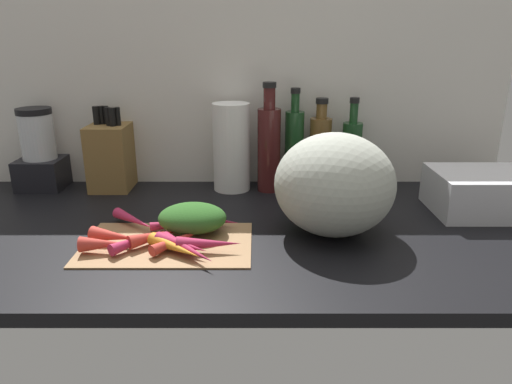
{
  "coord_description": "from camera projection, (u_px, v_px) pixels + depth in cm",
  "views": [
    {
      "loc": [
        6.53,
        -110.72,
        46.37
      ],
      "look_at": [
        6.22,
        -7.26,
        11.36
      ],
      "focal_mm": 32.9,
      "sensor_mm": 36.0,
      "label": 1
    }
  ],
  "objects": [
    {
      "name": "ground_plane",
      "position": [
        232.0,
        230.0,
        1.2
      ],
      "size": [
        170.0,
        80.0,
        3.0
      ],
      "primitive_type": "cube",
      "color": "black"
    },
    {
      "name": "wall_back",
      "position": [
        237.0,
        89.0,
        1.47
      ],
      "size": [
        170.0,
        3.0,
        60.0
      ],
      "primitive_type": "cube",
      "color": "silver",
      "rests_on": "ground_plane"
    },
    {
      "name": "cutting_board",
      "position": [
        169.0,
        243.0,
        1.09
      ],
      "size": [
        38.79,
        24.32,
        0.8
      ],
      "primitive_type": "cube",
      "color": "#997047",
      "rests_on": "ground_plane"
    },
    {
      "name": "carrot_0",
      "position": [
        176.0,
        247.0,
        1.02
      ],
      "size": [
        13.44,
        11.47,
        3.0
      ],
      "primitive_type": "cone",
      "rotation": [
        0.0,
        1.57,
        -0.67
      ],
      "color": "orange",
      "rests_on": "cutting_board"
    },
    {
      "name": "carrot_1",
      "position": [
        105.0,
        244.0,
        1.03
      ],
      "size": [
        10.59,
        3.91,
        3.54
      ],
      "primitive_type": "cone",
      "rotation": [
        0.0,
        1.57,
        0.04
      ],
      "color": "red",
      "rests_on": "cutting_board"
    },
    {
      "name": "carrot_2",
      "position": [
        220.0,
        221.0,
        1.18
      ],
      "size": [
        10.69,
        4.64,
        2.04
      ],
      "primitive_type": "cone",
      "rotation": [
        0.0,
        1.57,
        -0.26
      ],
      "color": "#B2264C",
      "rests_on": "cutting_board"
    },
    {
      "name": "carrot_3",
      "position": [
        138.0,
        240.0,
        1.06
      ],
      "size": [
        10.84,
        12.24,
        2.71
      ],
      "primitive_type": "cone",
      "rotation": [
        0.0,
        1.57,
        0.88
      ],
      "color": "#B2264C",
      "rests_on": "cutting_board"
    },
    {
      "name": "carrot_4",
      "position": [
        184.0,
        238.0,
        1.07
      ],
      "size": [
        13.1,
        15.15,
        2.55
      ],
      "primitive_type": "cone",
      "rotation": [
        0.0,
        1.57,
        0.88
      ],
      "color": "red",
      "rests_on": "cutting_board"
    },
    {
      "name": "carrot_5",
      "position": [
        183.0,
        245.0,
        1.03
      ],
      "size": [
        13.11,
        9.24,
        3.31
      ],
      "primitive_type": "cone",
      "rotation": [
        0.0,
        1.57,
        -0.5
      ],
      "color": "#B2264C",
      "rests_on": "cutting_board"
    },
    {
      "name": "carrot_6",
      "position": [
        135.0,
        220.0,
        1.17
      ],
      "size": [
        13.06,
        12.08,
        2.79
      ],
      "primitive_type": "cone",
      "rotation": [
        0.0,
        1.57,
        -0.73
      ],
      "color": "#B2264C",
      "rests_on": "cutting_board"
    },
    {
      "name": "carrot_7",
      "position": [
        157.0,
        236.0,
        1.08
      ],
      "size": [
        12.05,
        9.97,
        3.18
      ],
      "primitive_type": "cone",
      "rotation": [
        0.0,
        1.57,
        0.63
      ],
      "color": "red",
      "rests_on": "cutting_board"
    },
    {
      "name": "carrot_8",
      "position": [
        189.0,
        249.0,
        1.01
      ],
      "size": [
        14.13,
        14.03,
        2.97
      ],
      "primitive_type": "cone",
      "rotation": [
        0.0,
        1.57,
        -0.78
      ],
      "color": "#B2264C",
      "rests_on": "cutting_board"
    },
    {
      "name": "carrot_9",
      "position": [
        115.0,
        236.0,
        1.07
      ],
      "size": [
        11.95,
        6.46,
        3.56
      ],
      "primitive_type": "cone",
      "rotation": [
        0.0,
        1.57,
        -0.27
      ],
      "color": "red",
      "rests_on": "cutting_board"
    },
    {
      "name": "carrot_10",
      "position": [
        210.0,
        244.0,
        1.03
      ],
      "size": [
        14.24,
        3.81,
        3.44
      ],
      "primitive_type": "cone",
      "rotation": [
        0.0,
        1.57,
        0.03
      ],
      "color": "#B2264C",
      "rests_on": "cutting_board"
    },
    {
      "name": "carrot_11",
      "position": [
        186.0,
        223.0,
        1.16
      ],
      "size": [
        16.97,
        6.47,
        2.2
      ],
      "primitive_type": "cone",
      "rotation": [
        0.0,
        1.57,
        0.26
      ],
      "color": "#B2264C",
      "rests_on": "cutting_board"
    },
    {
      "name": "carrot_greens_pile",
      "position": [
        194.0,
        218.0,
        1.13
      ],
      "size": [
        16.44,
        12.64,
        6.95
      ],
      "primitive_type": "ellipsoid",
      "color": "#2D6023",
      "rests_on": "cutting_board"
    },
    {
      "name": "winter_squash",
      "position": [
        336.0,
        184.0,
        1.12
      ],
      "size": [
        28.75,
        28.67,
        24.62
      ],
      "primitive_type": "ellipsoid",
      "color": "#B2B7A8",
      "rests_on": "ground_plane"
    },
    {
      "name": "knife_block",
      "position": [
        112.0,
        156.0,
        1.46
      ],
      "size": [
        12.03,
        14.52,
        25.56
      ],
      "color": "brown",
      "rests_on": "ground_plane"
    },
    {
      "name": "blender_appliance",
      "position": [
        42.0,
        154.0,
        1.46
      ],
      "size": [
        13.53,
        13.53,
        25.12
      ],
      "color": "black",
      "rests_on": "ground_plane"
    },
    {
      "name": "paper_towel_roll",
      "position": [
        233.0,
        147.0,
        1.43
      ],
      "size": [
        11.32,
        11.32,
        26.8
      ],
      "primitive_type": "cylinder",
      "color": "white",
      "rests_on": "ground_plane"
    },
    {
      "name": "bottle_0",
      "position": [
        270.0,
        146.0,
        1.42
      ],
      "size": [
        7.02,
        7.02,
        33.04
      ],
      "color": "#471919",
      "rests_on": "ground_plane"
    },
    {
      "name": "bottle_1",
      "position": [
        295.0,
        147.0,
        1.45
      ],
      "size": [
        5.86,
        5.86,
        31.03
      ],
      "color": "#19421E",
      "rests_on": "ground_plane"
    },
    {
      "name": "bottle_2",
      "position": [
        321.0,
        150.0,
        1.46
      ],
      "size": [
        6.74,
        6.74,
        27.98
      ],
      "color": "brown",
      "rests_on": "ground_plane"
    },
    {
      "name": "bottle_3",
      "position": [
        353.0,
        153.0,
        1.45
      ],
      "size": [
        6.06,
        6.06,
        28.25
      ],
      "color": "#19421E",
      "rests_on": "ground_plane"
    },
    {
      "name": "dish_rack",
      "position": [
        483.0,
        193.0,
        1.27
      ],
      "size": [
        26.06,
        21.33,
        11.14
      ],
      "primitive_type": "cube",
      "color": "silver",
      "rests_on": "ground_plane"
    }
  ]
}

